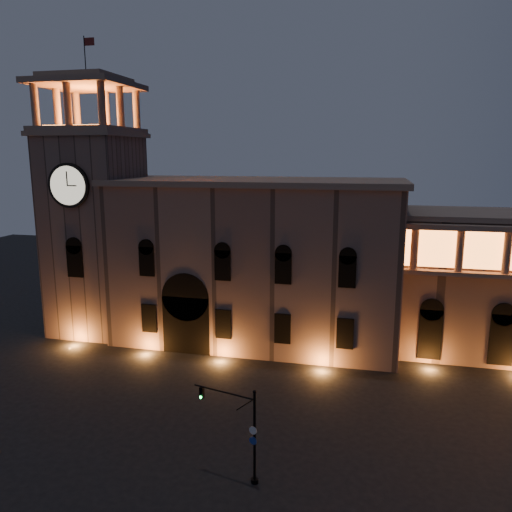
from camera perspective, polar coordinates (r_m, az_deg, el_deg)
ground at (r=37.05m, az=-4.94°, el=-21.36°), size 160.00×160.00×0.00m
government_building at (r=54.04m, az=-0.03°, el=-0.60°), size 30.80×12.80×17.60m
clock_tower at (r=59.44m, az=-17.86°, el=3.60°), size 9.80×9.80×32.40m
traffic_light at (r=32.67m, az=-1.44°, el=-19.44°), size 4.44×1.36×6.25m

